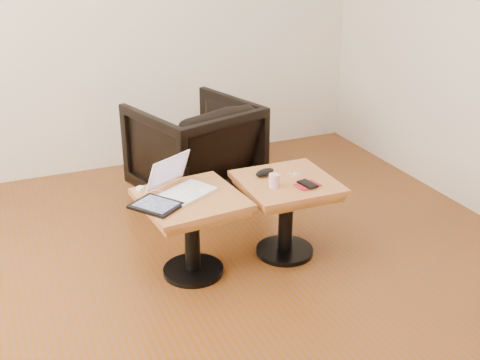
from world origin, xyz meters
name	(u,v)px	position (x,y,z in m)	size (l,w,h in m)	color
room_shell	(191,65)	(0.00, 0.00, 1.35)	(4.52, 4.52, 2.71)	#66340B
side_table_left	(191,216)	(0.09, 0.36, 0.38)	(0.61, 0.61, 0.51)	black
side_table_right	(286,199)	(0.71, 0.36, 0.38)	(0.57, 0.57, 0.51)	black
laptop	(181,185)	(0.06, 0.45, 0.55)	(0.40, 0.40, 0.21)	white
tablet	(156,205)	(-0.12, 0.31, 0.52)	(0.31, 0.32, 0.02)	black
charging_adapter	(140,188)	(-0.15, 0.57, 0.52)	(0.04, 0.04, 0.02)	white
glasses_case	(265,172)	(0.61, 0.47, 0.53)	(0.14, 0.06, 0.04)	black
striped_cup	(274,181)	(0.59, 0.30, 0.55)	(0.06, 0.06, 0.08)	#C45676
earbuds_tangle	(294,174)	(0.79, 0.41, 0.51)	(0.07, 0.05, 0.01)	white
phone_on_sleeve	(307,185)	(0.78, 0.23, 0.52)	(0.16, 0.14, 0.02)	maroon
armchair	(194,150)	(0.48, 1.42, 0.37)	(0.79, 0.82, 0.74)	black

